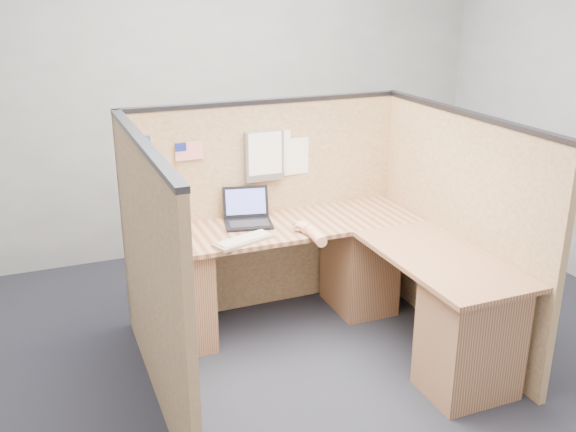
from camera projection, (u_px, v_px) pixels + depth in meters
name	position (u px, v px, depth m)	size (l,w,h in m)	color
floor	(324.00, 369.00, 4.00)	(5.00, 5.00, 0.00)	black
wall_back	(215.00, 92.00, 5.49)	(5.00, 5.00, 0.00)	gray
cubicle_partitions	(298.00, 232.00, 4.11)	(2.06, 1.83, 1.53)	#885F44
l_desk	(332.00, 288.00, 4.18)	(1.95, 1.75, 0.73)	brown
laptop	(245.00, 215.00, 4.37)	(0.35, 0.36, 0.23)	black
keyboard	(244.00, 240.00, 4.04)	(0.42, 0.26, 0.03)	gray
mouse	(302.00, 228.00, 4.22)	(0.10, 0.06, 0.04)	#B7B7BC
hand_forearm	(311.00, 232.00, 4.11)	(0.10, 0.37, 0.08)	tan
blue_poster	(139.00, 154.00, 4.12)	(0.17, 0.00, 0.23)	#204895
american_flag	(186.00, 153.00, 4.22)	(0.19, 0.01, 0.33)	olive
file_holder	(264.00, 156.00, 4.42)	(0.27, 0.05, 0.35)	slate
paper_left	(274.00, 153.00, 4.47)	(0.24, 0.00, 0.31)	white
paper_right	(297.00, 156.00, 4.55)	(0.21, 0.00, 0.26)	white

